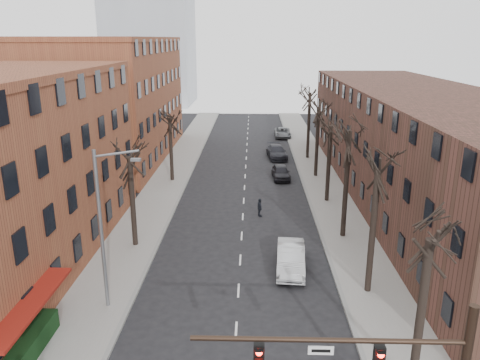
{
  "coord_description": "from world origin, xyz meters",
  "views": [
    {
      "loc": [
        0.76,
        -12.62,
        14.35
      ],
      "look_at": [
        -0.16,
        21.42,
        4.0
      ],
      "focal_mm": 35.0,
      "sensor_mm": 36.0,
      "label": 1
    }
  ],
  "objects": [
    {
      "name": "parked_car_far",
      "position": [
        5.3,
        57.03,
        0.71
      ],
      "size": [
        2.38,
        5.11,
        1.42
      ],
      "primitive_type": "imported",
      "rotation": [
        0.0,
        0.0,
        -0.0
      ],
      "color": "slate",
      "rests_on": "ground"
    },
    {
      "name": "awning_left",
      "position": [
        -9.4,
        6.0,
        0.0
      ],
      "size": [
        1.2,
        7.0,
        0.15
      ],
      "primitive_type": "cube",
      "color": "maroon",
      "rests_on": "ground"
    },
    {
      "name": "building_left_far",
      "position": [
        -16.0,
        44.0,
        7.0
      ],
      "size": [
        12.0,
        28.0,
        14.0
      ],
      "primitive_type": "cube",
      "color": "brown",
      "rests_on": "ground"
    },
    {
      "name": "tree_left_a",
      "position": [
        -7.6,
        18.0,
        0.0
      ],
      "size": [
        5.2,
        5.2,
        9.5
      ],
      "primitive_type": null,
      "color": "black",
      "rests_on": "ground"
    },
    {
      "name": "parked_car_mid",
      "position": [
        3.8,
        44.16,
        0.77
      ],
      "size": [
        2.69,
        5.51,
        1.55
      ],
      "primitive_type": "imported",
      "rotation": [
        0.0,
        0.0,
        0.1
      ],
      "color": "black",
      "rests_on": "ground"
    },
    {
      "name": "hedge",
      "position": [
        -9.5,
        5.0,
        0.65
      ],
      "size": [
        0.8,
        6.0,
        1.0
      ],
      "primitive_type": "cube",
      "color": "black",
      "rests_on": "sidewalk_left"
    },
    {
      "name": "building_right",
      "position": [
        16.0,
        30.0,
        5.0
      ],
      "size": [
        12.0,
        50.0,
        10.0
      ],
      "primitive_type": "cube",
      "color": "#4E2C24",
      "rests_on": "ground"
    },
    {
      "name": "sidewalk_left",
      "position": [
        -8.0,
        35.0,
        0.07
      ],
      "size": [
        4.0,
        90.0,
        0.15
      ],
      "primitive_type": "cube",
      "color": "gray",
      "rests_on": "ground"
    },
    {
      "name": "parked_car_near",
      "position": [
        3.8,
        35.18,
        0.74
      ],
      "size": [
        1.99,
        4.42,
        1.47
      ],
      "primitive_type": "imported",
      "rotation": [
        0.0,
        0.0,
        0.06
      ],
      "color": "black",
      "rests_on": "ground"
    },
    {
      "name": "tree_right_f",
      "position": [
        7.6,
        44.0,
        0.0
      ],
      "size": [
        5.2,
        5.2,
        11.6
      ],
      "primitive_type": null,
      "color": "black",
      "rests_on": "ground"
    },
    {
      "name": "sidewalk_right",
      "position": [
        8.0,
        35.0,
        0.07
      ],
      "size": [
        4.0,
        90.0,
        0.15
      ],
      "primitive_type": "cube",
      "color": "gray",
      "rests_on": "ground"
    },
    {
      "name": "tree_right_e",
      "position": [
        7.6,
        36.0,
        0.0
      ],
      "size": [
        5.2,
        5.2,
        10.8
      ],
      "primitive_type": null,
      "color": "black",
      "rests_on": "ground"
    },
    {
      "name": "tree_right_c",
      "position": [
        7.6,
        20.0,
        0.0
      ],
      "size": [
        5.2,
        5.2,
        11.6
      ],
      "primitive_type": null,
      "color": "black",
      "rests_on": "ground"
    },
    {
      "name": "silver_sedan",
      "position": [
        3.28,
        14.74,
        0.82
      ],
      "size": [
        2.08,
        5.1,
        1.65
      ],
      "primitive_type": "imported",
      "rotation": [
        0.0,
        0.0,
        -0.07
      ],
      "color": "#ACAFB3",
      "rests_on": "ground"
    },
    {
      "name": "tree_right_d",
      "position": [
        7.6,
        28.0,
        0.0
      ],
      "size": [
        5.2,
        5.2,
        10.0
      ],
      "primitive_type": null,
      "color": "black",
      "rests_on": "ground"
    },
    {
      "name": "streetlight",
      "position": [
        -7.03,
        10.0,
        5.01
      ],
      "size": [
        2.45,
        0.22,
        9.03
      ],
      "color": "slate",
      "rests_on": "ground"
    },
    {
      "name": "tree_left_b",
      "position": [
        -7.6,
        34.0,
        0.0
      ],
      "size": [
        5.2,
        5.2,
        9.5
      ],
      "primitive_type": null,
      "color": "black",
      "rests_on": "ground"
    },
    {
      "name": "tree_right_b",
      "position": [
        7.6,
        12.0,
        0.0
      ],
      "size": [
        5.2,
        5.2,
        10.8
      ],
      "primitive_type": null,
      "color": "black",
      "rests_on": "ground"
    },
    {
      "name": "pedestrian_crossing",
      "position": [
        1.41,
        24.08,
        0.79
      ],
      "size": [
        0.64,
        1.0,
        1.58
      ],
      "primitive_type": "imported",
      "rotation": [
        0.0,
        0.0,
        1.87
      ],
      "color": "black",
      "rests_on": "ground"
    }
  ]
}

